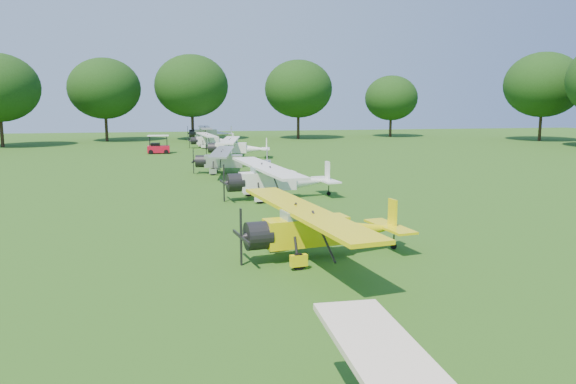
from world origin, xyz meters
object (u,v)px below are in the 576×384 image
aircraft_5 (236,146)px  aircraft_7 (209,132)px  aircraft_2 (319,226)px  aircraft_3 (276,178)px  golf_cart (158,147)px  aircraft_6 (211,139)px  aircraft_4 (229,159)px

aircraft_5 → aircraft_7: (-1.37, 26.63, 0.03)m
aircraft_2 → aircraft_3: size_ratio=0.95×
aircraft_7 → golf_cart: bearing=-109.6°
aircraft_2 → aircraft_5: aircraft_2 is taller
aircraft_5 → golf_cart: size_ratio=4.39×
aircraft_3 → aircraft_6: (-1.85, 38.59, -0.23)m
aircraft_2 → aircraft_6: bearing=82.0°
aircraft_3 → aircraft_7: bearing=83.9°
aircraft_2 → aircraft_6: aircraft_2 is taller
aircraft_3 → aircraft_6: aircraft_3 is taller
aircraft_6 → aircraft_7: bearing=81.5°
aircraft_5 → aircraft_6: size_ratio=1.13×
golf_cart → aircraft_5: bearing=-38.3°
aircraft_2 → aircraft_3: bearing=78.0°
aircraft_2 → golf_cart: 45.82m
aircraft_2 → aircraft_4: aircraft_2 is taller
aircraft_5 → golf_cart: 10.59m
aircraft_2 → aircraft_7: (-0.75, 65.23, 0.01)m
aircraft_4 → aircraft_5: 12.62m
aircraft_3 → aircraft_6: 38.63m
aircraft_6 → golf_cart: 9.36m
aircraft_3 → golf_cart: bearing=97.0°
aircraft_2 → aircraft_6: (-1.25, 51.97, -0.17)m
aircraft_6 → aircraft_2: bearing=-95.0°
aircraft_3 → aircraft_5: 25.23m
aircraft_2 → golf_cart: aircraft_2 is taller
aircraft_5 → aircraft_7: 26.66m
aircraft_5 → aircraft_7: bearing=102.3°
aircraft_3 → aircraft_6: bearing=85.2°
aircraft_3 → aircraft_6: size_ratio=1.21×
aircraft_2 → aircraft_3: (0.61, 13.38, 0.06)m
aircraft_7 → aircraft_3: bearing=-89.1°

